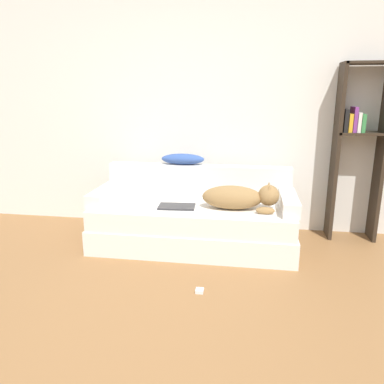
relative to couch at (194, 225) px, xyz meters
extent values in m
plane|color=olive|center=(-0.03, -1.80, -0.21)|extent=(20.00, 20.00, 0.00)
cube|color=silver|center=(-0.03, 0.66, 1.14)|extent=(8.15, 0.06, 2.70)
cube|color=silver|center=(0.00, 0.00, -0.09)|extent=(1.95, 0.85, 0.23)
cube|color=silver|center=(0.00, -0.01, 0.12)|extent=(1.91, 0.81, 0.19)
cube|color=silver|center=(0.00, 0.35, 0.38)|extent=(1.91, 0.15, 0.32)
cube|color=silver|center=(-0.90, -0.01, 0.28)|extent=(0.15, 0.66, 0.13)
cube|color=silver|center=(0.90, -0.01, 0.28)|extent=(0.15, 0.66, 0.13)
ellipsoid|color=olive|center=(0.38, -0.08, 0.33)|extent=(0.56, 0.26, 0.22)
sphere|color=olive|center=(0.71, -0.08, 0.36)|extent=(0.19, 0.19, 0.19)
cone|color=olive|center=(0.71, -0.14, 0.43)|extent=(0.07, 0.07, 0.09)
cone|color=olive|center=(0.71, -0.03, 0.43)|extent=(0.07, 0.07, 0.09)
ellipsoid|color=olive|center=(0.68, -0.20, 0.25)|extent=(0.17, 0.06, 0.07)
cube|color=#2D2D30|center=(-0.14, -0.12, 0.23)|extent=(0.36, 0.23, 0.02)
ellipsoid|color=#335199|center=(-0.17, 0.37, 0.60)|extent=(0.45, 0.18, 0.11)
cube|color=#2D2319|center=(1.37, 0.48, 0.67)|extent=(0.04, 0.26, 1.76)
cube|color=#2D2319|center=(1.81, 0.48, 0.67)|extent=(0.04, 0.26, 1.76)
cube|color=#2D2319|center=(1.59, 0.48, 1.54)|extent=(0.45, 0.26, 0.02)
cube|color=#2D2319|center=(1.59, 0.48, 0.88)|extent=(0.45, 0.26, 0.02)
cube|color=black|center=(1.43, 0.47, 1.01)|extent=(0.04, 0.20, 0.22)
cube|color=gold|center=(1.47, 0.47, 0.98)|extent=(0.04, 0.20, 0.18)
cube|color=#753384|center=(1.51, 0.47, 1.02)|extent=(0.03, 0.20, 0.24)
cube|color=silver|center=(1.55, 0.47, 0.99)|extent=(0.03, 0.20, 0.19)
cube|color=#337F42|center=(1.59, 0.47, 0.98)|extent=(0.03, 0.20, 0.18)
cube|color=silver|center=(0.19, -0.90, -0.20)|extent=(0.06, 0.06, 0.03)
camera|label=1|loc=(0.53, -3.44, 1.26)|focal=35.00mm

